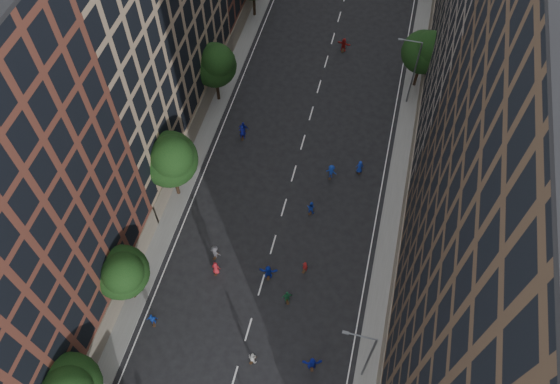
# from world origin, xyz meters

# --- Properties ---
(ground) EXTENTS (240.00, 240.00, 0.00)m
(ground) POSITION_xyz_m (0.00, 40.00, 0.00)
(ground) COLOR black
(ground) RESTS_ON ground
(sidewalk_left) EXTENTS (4.00, 105.00, 0.15)m
(sidewalk_left) POSITION_xyz_m (-12.00, 47.50, 0.07)
(sidewalk_left) COLOR slate
(sidewalk_left) RESTS_ON ground
(sidewalk_right) EXTENTS (4.00, 105.00, 0.15)m
(sidewalk_right) POSITION_xyz_m (12.00, 47.50, 0.07)
(sidewalk_right) COLOR slate
(sidewalk_right) RESTS_ON ground
(bldg_right_a) EXTENTS (14.00, 30.00, 36.00)m
(bldg_right_a) POSITION_xyz_m (19.00, 15.00, 18.00)
(bldg_right_a) COLOR #433224
(bldg_right_a) RESTS_ON ground
(bldg_right_b) EXTENTS (14.00, 28.00, 33.00)m
(bldg_right_b) POSITION_xyz_m (19.00, 44.00, 16.50)
(bldg_right_b) COLOR #675E55
(bldg_right_b) RESTS_ON ground
(tree_left_1) EXTENTS (4.80, 4.80, 8.21)m
(tree_left_1) POSITION_xyz_m (-11.02, 13.86, 5.55)
(tree_left_1) COLOR black
(tree_left_1) RESTS_ON ground
(tree_left_2) EXTENTS (5.60, 5.60, 9.45)m
(tree_left_2) POSITION_xyz_m (-10.99, 25.83, 6.36)
(tree_left_2) COLOR black
(tree_left_2) RESTS_ON ground
(tree_left_3) EXTENTS (5.00, 5.00, 8.58)m
(tree_left_3) POSITION_xyz_m (-11.02, 39.85, 5.82)
(tree_left_3) COLOR black
(tree_left_3) RESTS_ON ground
(tree_right_a) EXTENTS (5.00, 5.00, 8.39)m
(tree_right_a) POSITION_xyz_m (11.38, 47.85, 5.63)
(tree_right_a) COLOR black
(tree_right_a) RESTS_ON ground
(streetlamp_near) EXTENTS (2.64, 0.22, 9.06)m
(streetlamp_near) POSITION_xyz_m (10.37, 12.00, 5.17)
(streetlamp_near) COLOR #595B60
(streetlamp_near) RESTS_ON ground
(streetlamp_far) EXTENTS (2.64, 0.22, 9.06)m
(streetlamp_far) POSITION_xyz_m (10.37, 45.00, 5.17)
(streetlamp_far) COLOR #595B60
(streetlamp_far) RESTS_ON ground
(skater_4) EXTENTS (1.08, 0.71, 1.71)m
(skater_4) POSITION_xyz_m (-8.50, 12.04, 0.85)
(skater_4) COLOR #13389E
(skater_4) RESTS_ON ground
(skater_5) EXTENTS (1.83, 1.01, 1.88)m
(skater_5) POSITION_xyz_m (6.28, 11.60, 0.94)
(skater_5) COLOR #1420A2
(skater_5) RESTS_ON ground
(skater_6) EXTENTS (0.86, 0.59, 1.72)m
(skater_6) POSITION_xyz_m (-4.54, 18.27, 0.86)
(skater_6) COLOR maroon
(skater_6) RESTS_ON ground
(skater_7) EXTENTS (0.63, 0.50, 1.52)m
(skater_7) POSITION_xyz_m (3.67, 20.53, 0.76)
(skater_7) COLOR maroon
(skater_7) RESTS_ON ground
(skater_8) EXTENTS (0.93, 0.82, 1.58)m
(skater_8) POSITION_xyz_m (1.15, 10.92, 0.79)
(skater_8) COLOR silver
(skater_8) RESTS_ON ground
(skater_9) EXTENTS (1.26, 0.91, 1.76)m
(skater_9) POSITION_xyz_m (-5.10, 19.85, 0.88)
(skater_9) COLOR #444348
(skater_9) RESTS_ON ground
(skater_10) EXTENTS (1.11, 0.81, 1.74)m
(skater_10) POSITION_xyz_m (2.76, 17.06, 0.87)
(skater_10) COLOR #206D3F
(skater_10) RESTS_ON ground
(skater_11) EXTENTS (1.82, 0.84, 1.89)m
(skater_11) POSITION_xyz_m (0.44, 19.02, 0.95)
(skater_11) COLOR #152DB0
(skater_11) RESTS_ON ground
(skater_12) EXTENTS (0.91, 0.69, 1.67)m
(skater_12) POSITION_xyz_m (6.82, 33.46, 0.83)
(skater_12) COLOR navy
(skater_12) RESTS_ON ground
(skater_13) EXTENTS (0.78, 0.58, 1.93)m
(skater_13) POSITION_xyz_m (-6.76, 34.93, 0.96)
(skater_13) COLOR #141AA3
(skater_13) RESTS_ON ground
(skater_14) EXTENTS (0.93, 0.79, 1.71)m
(skater_14) POSITION_xyz_m (2.81, 27.13, 0.85)
(skater_14) COLOR #1737BB
(skater_14) RESTS_ON ground
(skater_15) EXTENTS (1.28, 0.85, 1.85)m
(skater_15) POSITION_xyz_m (3.97, 32.02, 0.93)
(skater_15) COLOR #123198
(skater_15) RESTS_ON ground
(skater_16) EXTENTS (1.17, 0.56, 1.94)m
(skater_16) POSITION_xyz_m (-6.77, 35.47, 0.97)
(skater_16) COLOR navy
(skater_16) RESTS_ON ground
(skater_17) EXTENTS (1.80, 0.83, 1.87)m
(skater_17) POSITION_xyz_m (1.70, 52.00, 0.94)
(skater_17) COLOR #A41B1B
(skater_17) RESTS_ON ground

